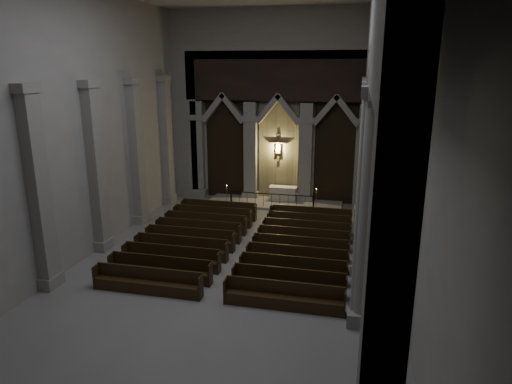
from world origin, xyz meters
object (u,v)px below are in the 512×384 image
worshipper (271,216)px  altar_rail (272,199)px  altar (283,193)px  candle_stand_left (227,200)px  candle_stand_right (316,206)px  pews (244,246)px

worshipper → altar_rail: bearing=119.9°
altar → worshipper: size_ratio=1.42×
altar_rail → worshipper: 3.28m
altar → candle_stand_left: size_ratio=1.29×
candle_stand_right → worshipper: candle_stand_right is taller
altar → candle_stand_left: 3.71m
altar_rail → pews: (0.00, -6.99, -0.36)m
candle_stand_left → worshipper: candle_stand_left is taller
candle_stand_left → candle_stand_right: (5.63, -0.08, 0.04)m
candle_stand_left → pews: 7.60m
altar → candle_stand_right: 2.84m
worshipper → candle_stand_right: bearing=75.4°
altar → candle_stand_right: candle_stand_right is taller
altar → worshipper: (0.15, -4.85, 0.02)m
pews → worshipper: (0.60, 3.77, 0.30)m
pews → worshipper: worshipper is taller
pews → altar: bearing=87.0°
pews → worshipper: bearing=81.0°
altar_rail → worshipper: worshipper is taller
altar → pews: (-0.45, -8.62, -0.28)m
altar_rail → worshipper: size_ratio=4.20×
candle_stand_right → worshipper: size_ratio=1.21×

